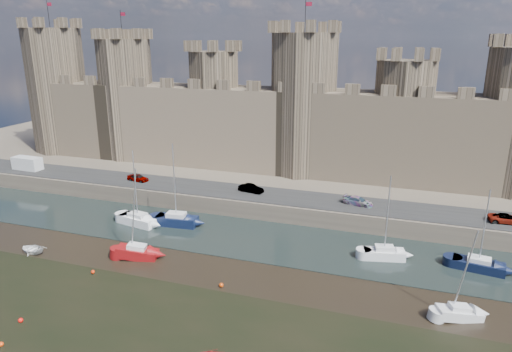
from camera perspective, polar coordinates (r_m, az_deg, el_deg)
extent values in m
cube|color=black|center=(59.53, -1.65, -7.65)|extent=(160.00, 12.00, 0.08)
cube|color=#4C443A|center=(91.85, 6.07, 2.00)|extent=(160.00, 60.00, 2.50)
cube|color=black|center=(67.39, 1.25, -2.34)|extent=(160.00, 7.00, 0.10)
cube|color=#42382B|center=(78.60, 4.33, 5.67)|extent=(100.00, 9.00, 14.00)
cylinder|color=#42382B|center=(100.76, -23.51, 9.71)|extent=(11.00, 11.00, 24.00)
cylinder|color=black|center=(100.31, -24.53, 17.91)|extent=(0.10, 0.10, 5.00)
cube|color=maroon|center=(100.07, -24.44, 18.97)|extent=(1.00, 0.03, 0.60)
cylinder|color=#42382B|center=(91.07, -15.78, 9.19)|extent=(10.00, 10.00, 22.00)
cylinder|color=black|center=(90.39, -16.49, 17.69)|extent=(0.10, 0.10, 5.00)
cube|color=maroon|center=(90.17, -16.32, 18.85)|extent=(1.00, 0.03, 0.60)
cylinder|color=#42382B|center=(82.55, -5.18, 8.31)|extent=(9.00, 9.00, 20.00)
cylinder|color=#42382B|center=(77.39, 5.86, 8.84)|extent=(11.00, 11.00, 23.00)
cylinder|color=black|center=(76.69, 6.19, 19.24)|extent=(0.10, 0.10, 5.00)
cube|color=maroon|center=(76.68, 6.62, 20.58)|extent=(1.00, 0.03, 0.60)
cylinder|color=#42382B|center=(75.87, 17.75, 6.43)|extent=(9.00, 9.00, 19.00)
imported|color=gray|center=(75.95, -14.56, -0.21)|extent=(3.80, 1.97, 1.24)
imported|color=gray|center=(68.24, -0.64, -1.57)|extent=(4.03, 2.07, 1.26)
imported|color=gray|center=(64.75, 12.63, -3.08)|extent=(4.35, 2.52, 1.19)
imported|color=gray|center=(65.25, 28.85, -4.70)|extent=(4.46, 2.34, 1.20)
cube|color=silver|center=(89.30, -26.68, 1.40)|extent=(5.30, 2.28, 2.28)
cube|color=white|center=(65.17, -14.53, -5.39)|extent=(5.91, 3.18, 1.14)
cube|color=silver|center=(64.87, -14.58, -4.71)|extent=(2.73, 1.96, 0.52)
cylinder|color=silver|center=(63.41, -14.87, -1.00)|extent=(0.14, 0.14, 9.34)
cube|color=black|center=(63.77, -9.90, -5.53)|extent=(5.92, 2.79, 1.25)
cube|color=silver|center=(63.43, -9.95, -4.77)|extent=(2.69, 1.80, 0.57)
cylinder|color=silver|center=(61.82, -10.17, -0.61)|extent=(0.14, 0.14, 10.22)
cube|color=silver|center=(55.87, 15.70, -9.39)|extent=(4.97, 2.83, 1.10)
cube|color=silver|center=(55.53, 15.77, -8.65)|extent=(2.31, 1.71, 0.50)
cylinder|color=silver|center=(53.87, 16.13, -4.56)|extent=(0.14, 0.14, 9.00)
cube|color=black|center=(57.09, 26.04, -10.02)|extent=(5.62, 2.90, 1.02)
cube|color=silver|center=(56.78, 26.14, -9.34)|extent=(2.58, 1.82, 0.47)
cylinder|color=silver|center=(55.26, 26.67, -5.64)|extent=(0.14, 0.14, 8.38)
cube|color=maroon|center=(55.84, -14.61, -9.35)|extent=(5.01, 2.95, 1.20)
cube|color=silver|center=(55.47, -14.67, -8.54)|extent=(2.34, 1.76, 0.54)
cylinder|color=silver|center=(53.68, -15.04, -4.07)|extent=(0.14, 0.14, 9.79)
cube|color=silver|center=(47.53, 24.01, -15.48)|extent=(4.43, 3.02, 0.97)
cube|color=silver|center=(47.18, 24.11, -14.75)|extent=(2.12, 1.73, 0.44)
cylinder|color=silver|center=(45.41, 24.69, -10.69)|extent=(0.14, 0.14, 7.94)
imported|color=silver|center=(61.81, -26.23, -8.22)|extent=(4.11, 3.41, 0.74)
sphere|color=#FF120B|center=(48.37, -27.34, -15.73)|extent=(0.44, 0.44, 0.44)
sphere|color=red|center=(54.04, -19.71, -11.21)|extent=(0.44, 0.44, 0.44)
sphere|color=#E2420A|center=(48.68, -4.36, -13.44)|extent=(0.47, 0.47, 0.47)
sphere|color=#FA410B|center=(45.96, -29.25, -17.88)|extent=(0.41, 0.41, 0.41)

